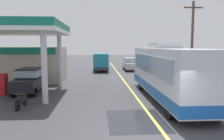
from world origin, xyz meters
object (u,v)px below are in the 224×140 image
Objects in this scene: pedestrian_near_pump at (32,76)px; car_at_pump at (30,79)px; minibus_opposing_lane at (101,60)px; motorcycle_parked_forecourt at (22,100)px; car_trailing_behind_bus at (130,63)px; coach_bus_main at (168,73)px.

car_at_pump is at bearing -76.62° from pedestrian_near_pump.
pedestrian_near_pump is at bearing -116.00° from minibus_opposing_lane.
minibus_opposing_lane is at bearing 76.03° from motorcycle_parked_forecourt.
pedestrian_near_pump is 0.40× the size of car_trailing_behind_bus.
pedestrian_near_pump is at bearing 101.39° from motorcycle_parked_forecourt.
minibus_opposing_lane is (-4.14, 17.54, -0.25)m from coach_bus_main.
coach_bus_main is 10.11m from car_at_pump.
car_trailing_behind_bus is at bearing 64.67° from motorcycle_parked_forecourt.
car_at_pump reaches higher than motorcycle_parked_forecourt.
car_trailing_behind_bus is at bearing 50.09° from pedestrian_near_pump.
car_trailing_behind_bus reaches higher than pedestrian_near_pump.
minibus_opposing_lane reaches higher than car_trailing_behind_bus.
coach_bus_main is 11.44m from pedestrian_near_pump.
coach_bus_main is at bearing -76.72° from minibus_opposing_lane.
minibus_opposing_lane is 1.46× the size of car_trailing_behind_bus.
motorcycle_parked_forecourt is 20.82m from car_trailing_behind_bus.
coach_bus_main is 18.02m from minibus_opposing_lane.
motorcycle_parked_forecourt is at bearing -78.61° from pedestrian_near_pump.
motorcycle_parked_forecourt is 1.08× the size of pedestrian_near_pump.
minibus_opposing_lane is 3.69× the size of pedestrian_near_pump.
minibus_opposing_lane reaches higher than motorcycle_parked_forecourt.
car_trailing_behind_bus is at bearing -2.34° from minibus_opposing_lane.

